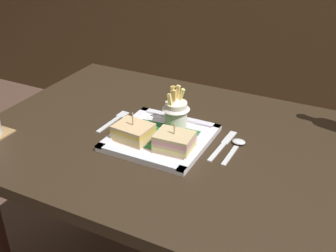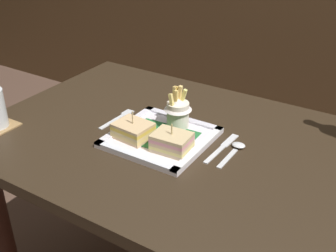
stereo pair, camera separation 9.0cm
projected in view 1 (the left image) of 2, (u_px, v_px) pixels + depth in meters
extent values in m
cube|color=#2F2316|center=(175.00, 143.00, 1.14)|extent=(1.06, 0.73, 0.03)
cylinder|color=black|center=(105.00, 162.00, 1.71)|extent=(0.08, 0.08, 0.70)
cube|color=white|center=(161.00, 138.00, 1.12)|extent=(0.25, 0.25, 0.01)
cube|color=#246B35|center=(161.00, 137.00, 1.12)|extent=(0.18, 0.14, 0.00)
cube|color=white|center=(139.00, 157.00, 1.03)|extent=(0.25, 0.02, 0.01)
cube|color=silver|center=(180.00, 118.00, 1.20)|extent=(0.25, 0.02, 0.01)
cube|color=white|center=(124.00, 126.00, 1.16)|extent=(0.02, 0.25, 0.01)
cube|color=white|center=(201.00, 146.00, 1.07)|extent=(0.02, 0.25, 0.01)
cube|color=#E4B888|center=(134.00, 138.00, 1.11)|extent=(0.10, 0.08, 0.01)
cube|color=#E8C677|center=(133.00, 135.00, 1.10)|extent=(0.10, 0.08, 0.01)
cube|color=#DFC282|center=(133.00, 132.00, 1.10)|extent=(0.10, 0.08, 0.01)
cube|color=gold|center=(133.00, 129.00, 1.09)|extent=(0.10, 0.08, 0.01)
cube|color=#D7B27F|center=(133.00, 126.00, 1.09)|extent=(0.10, 0.08, 0.01)
cylinder|color=tan|center=(133.00, 126.00, 1.09)|extent=(0.00, 0.00, 0.08)
cube|color=#D4B78D|center=(174.00, 148.00, 1.06)|extent=(0.10, 0.08, 0.01)
cube|color=#EBD87D|center=(174.00, 145.00, 1.05)|extent=(0.10, 0.08, 0.01)
cube|color=#DAB485|center=(174.00, 142.00, 1.05)|extent=(0.10, 0.08, 0.01)
cube|color=pink|center=(174.00, 139.00, 1.05)|extent=(0.10, 0.08, 0.01)
cube|color=#D2B682|center=(174.00, 136.00, 1.04)|extent=(0.10, 0.08, 0.01)
cylinder|color=tan|center=(174.00, 137.00, 1.04)|extent=(0.00, 0.00, 0.07)
cylinder|color=silver|center=(176.00, 114.00, 1.15)|extent=(0.06, 0.06, 0.07)
cone|color=white|center=(176.00, 104.00, 1.14)|extent=(0.08, 0.08, 0.03)
cube|color=#F7D37C|center=(172.00, 99.00, 1.15)|extent=(0.01, 0.01, 0.07)
cube|color=#EEC76E|center=(174.00, 102.00, 1.14)|extent=(0.01, 0.02, 0.07)
cube|color=#F9D179|center=(176.00, 99.00, 1.14)|extent=(0.02, 0.01, 0.08)
cube|color=#E6B958|center=(172.00, 99.00, 1.14)|extent=(0.01, 0.03, 0.07)
cube|color=#EBC768|center=(174.00, 102.00, 1.13)|extent=(0.01, 0.01, 0.07)
cube|color=#E6DD76|center=(180.00, 99.00, 1.15)|extent=(0.03, 0.01, 0.07)
cube|color=#EFD374|center=(171.00, 105.00, 1.12)|extent=(0.02, 0.01, 0.06)
cube|color=silver|center=(109.00, 124.00, 1.20)|extent=(0.02, 0.10, 0.00)
cube|color=silver|center=(123.00, 114.00, 1.25)|extent=(0.03, 0.04, 0.00)
cube|color=silver|center=(217.00, 152.00, 1.07)|extent=(0.02, 0.09, 0.00)
cube|color=silver|center=(229.00, 138.00, 1.13)|extent=(0.02, 0.07, 0.00)
cube|color=silver|center=(230.00, 155.00, 1.05)|extent=(0.01, 0.10, 0.00)
ellipsoid|color=silver|center=(239.00, 142.00, 1.10)|extent=(0.03, 0.03, 0.01)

